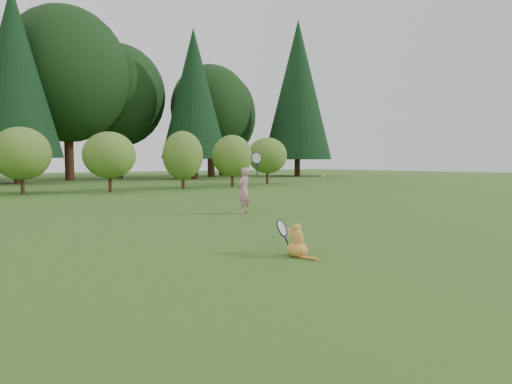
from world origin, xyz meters
TOP-DOWN VIEW (x-y plane):
  - ground at (0.00, 0.00)m, footprint 100.00×100.00m
  - shrub_row at (0.00, 13.00)m, footprint 28.00×3.00m
  - woodland_backdrop at (0.00, 23.00)m, footprint 48.00×10.00m
  - child at (1.52, 3.06)m, footprint 0.67×0.47m
  - cat at (-0.66, -1.25)m, footprint 0.39×0.69m
  - tennis_ball at (1.46, 0.36)m, footprint 0.06×0.06m

SIDE VIEW (x-z plane):
  - ground at x=0.00m, z-range 0.00..0.00m
  - cat at x=-0.66m, z-range -0.07..0.54m
  - child at x=1.52m, z-range -0.25..1.42m
  - tennis_ball at x=1.46m, z-range 0.95..1.01m
  - shrub_row at x=0.00m, z-range 0.00..2.80m
  - woodland_backdrop at x=0.00m, z-range 0.00..15.00m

